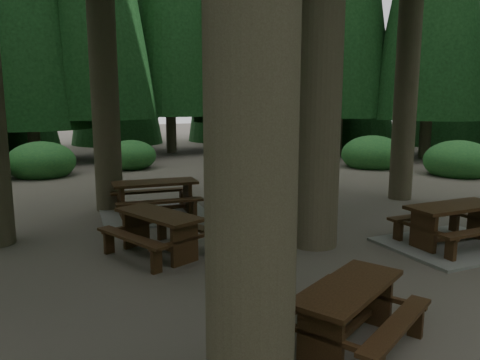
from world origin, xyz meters
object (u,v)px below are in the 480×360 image
picnic_table_a (453,233)px  picnic_table_b (159,227)px  picnic_table_d (248,165)px  picnic_table_c (156,204)px  picnic_table_e (349,306)px

picnic_table_a → picnic_table_b: picnic_table_a is taller
picnic_table_b → picnic_table_d: (5.45, 5.35, 0.00)m
picnic_table_a → picnic_table_c: 6.23m
picnic_table_a → picnic_table_c: bearing=134.6°
picnic_table_a → picnic_table_e: (-4.14, -1.43, 0.19)m
picnic_table_a → picnic_table_c: picnic_table_c is taller
picnic_table_c → picnic_table_b: bearing=-98.5°
picnic_table_e → picnic_table_a: bearing=-0.3°
picnic_table_d → picnic_table_a: bearing=-56.4°
picnic_table_c → picnic_table_d: (4.45, 2.81, 0.21)m
picnic_table_b → picnic_table_c: (1.00, 2.54, -0.21)m
picnic_table_b → picnic_table_d: picnic_table_d is taller
picnic_table_b → picnic_table_c: size_ratio=0.71×
picnic_table_c → picnic_table_e: bearing=-81.2°
picnic_table_c → picnic_table_e: picnic_table_c is taller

